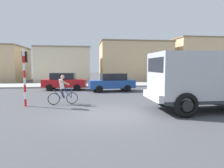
{
  "coord_description": "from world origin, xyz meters",
  "views": [
    {
      "loc": [
        -0.87,
        -8.88,
        2.24
      ],
      "look_at": [
        0.61,
        2.5,
        1.2
      ],
      "focal_mm": 31.74,
      "sensor_mm": 36.0,
      "label": 1
    }
  ],
  "objects_px": {
    "traffic_light_pole": "(25,69)",
    "car_red_near": "(64,81)",
    "car_white_mid": "(112,82)",
    "truck_foreground": "(204,78)",
    "cyclist": "(63,90)"
  },
  "relations": [
    {
      "from": "car_red_near",
      "to": "car_white_mid",
      "type": "distance_m",
      "value": 4.63
    },
    {
      "from": "car_white_mid",
      "to": "traffic_light_pole",
      "type": "bearing_deg",
      "value": -133.59
    },
    {
      "from": "traffic_light_pole",
      "to": "car_red_near",
      "type": "distance_m",
      "value": 7.77
    },
    {
      "from": "cyclist",
      "to": "car_white_mid",
      "type": "relative_size",
      "value": 0.42
    },
    {
      "from": "traffic_light_pole",
      "to": "cyclist",
      "type": "bearing_deg",
      "value": 6.22
    },
    {
      "from": "truck_foreground",
      "to": "traffic_light_pole",
      "type": "bearing_deg",
      "value": 165.75
    },
    {
      "from": "traffic_light_pole",
      "to": "car_red_near",
      "type": "xyz_separation_m",
      "value": [
        1.33,
        7.56,
        -1.25
      ]
    },
    {
      "from": "car_white_mid",
      "to": "truck_foreground",
      "type": "bearing_deg",
      "value": -66.69
    },
    {
      "from": "car_white_mid",
      "to": "cyclist",
      "type": "bearing_deg",
      "value": -122.5
    },
    {
      "from": "traffic_light_pole",
      "to": "car_white_mid",
      "type": "height_order",
      "value": "traffic_light_pole"
    },
    {
      "from": "traffic_light_pole",
      "to": "car_white_mid",
      "type": "distance_m",
      "value": 8.34
    },
    {
      "from": "cyclist",
      "to": "car_white_mid",
      "type": "bearing_deg",
      "value": 57.5
    },
    {
      "from": "truck_foreground",
      "to": "car_white_mid",
      "type": "bearing_deg",
      "value": 113.31
    },
    {
      "from": "truck_foreground",
      "to": "car_red_near",
      "type": "distance_m",
      "value": 12.73
    },
    {
      "from": "traffic_light_pole",
      "to": "car_red_near",
      "type": "relative_size",
      "value": 0.78
    }
  ]
}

